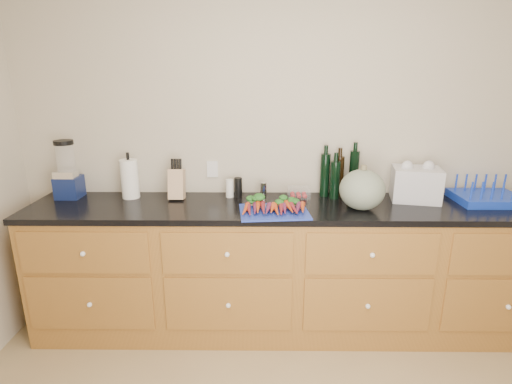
{
  "coord_description": "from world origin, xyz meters",
  "views": [
    {
      "loc": [
        -0.25,
        -1.28,
        1.79
      ],
      "look_at": [
        -0.27,
        1.2,
        1.06
      ],
      "focal_mm": 28.0,
      "sensor_mm": 36.0,
      "label": 1
    }
  ],
  "objects_px": {
    "cutting_board": "(274,212)",
    "squash": "(362,190)",
    "carrots": "(274,206)",
    "paper_towel": "(130,179)",
    "dish_rack": "(487,196)",
    "blender_appliance": "(67,173)",
    "knife_block": "(177,184)",
    "tomato_box": "(299,193)"
  },
  "relations": [
    {
      "from": "blender_appliance",
      "to": "tomato_box",
      "type": "xyz_separation_m",
      "value": [
        1.65,
        0.01,
        -0.14
      ]
    },
    {
      "from": "squash",
      "to": "knife_block",
      "type": "height_order",
      "value": "squash"
    },
    {
      "from": "carrots",
      "to": "squash",
      "type": "bearing_deg",
      "value": 4.6
    },
    {
      "from": "cutting_board",
      "to": "dish_rack",
      "type": "distance_m",
      "value": 1.51
    },
    {
      "from": "squash",
      "to": "carrots",
      "type": "bearing_deg",
      "value": -175.4
    },
    {
      "from": "cutting_board",
      "to": "blender_appliance",
      "type": "height_order",
      "value": "blender_appliance"
    },
    {
      "from": "cutting_board",
      "to": "paper_towel",
      "type": "distance_m",
      "value": 1.08
    },
    {
      "from": "blender_appliance",
      "to": "paper_towel",
      "type": "xyz_separation_m",
      "value": [
        0.44,
        0.0,
        -0.04
      ]
    },
    {
      "from": "paper_towel",
      "to": "blender_appliance",
      "type": "bearing_deg",
      "value": -179.71
    },
    {
      "from": "carrots",
      "to": "paper_towel",
      "type": "height_order",
      "value": "paper_towel"
    },
    {
      "from": "squash",
      "to": "paper_towel",
      "type": "height_order",
      "value": "paper_towel"
    },
    {
      "from": "carrots",
      "to": "dish_rack",
      "type": "distance_m",
      "value": 1.5
    },
    {
      "from": "cutting_board",
      "to": "paper_towel",
      "type": "xyz_separation_m",
      "value": [
        -1.02,
        0.32,
        0.13
      ]
    },
    {
      "from": "squash",
      "to": "dish_rack",
      "type": "relative_size",
      "value": 0.68
    },
    {
      "from": "squash",
      "to": "blender_appliance",
      "type": "height_order",
      "value": "blender_appliance"
    },
    {
      "from": "carrots",
      "to": "tomato_box",
      "type": "bearing_deg",
      "value": 57.84
    },
    {
      "from": "carrots",
      "to": "paper_towel",
      "type": "distance_m",
      "value": 1.06
    },
    {
      "from": "knife_block",
      "to": "dish_rack",
      "type": "distance_m",
      "value": 2.17
    },
    {
      "from": "paper_towel",
      "to": "dish_rack",
      "type": "xyz_separation_m",
      "value": [
        2.51,
        -0.08,
        -0.1
      ]
    },
    {
      "from": "squash",
      "to": "knife_block",
      "type": "relative_size",
      "value": 1.39
    },
    {
      "from": "carrots",
      "to": "tomato_box",
      "type": "height_order",
      "value": "tomato_box"
    },
    {
      "from": "squash",
      "to": "paper_towel",
      "type": "bearing_deg",
      "value": 171.35
    },
    {
      "from": "carrots",
      "to": "blender_appliance",
      "type": "distance_m",
      "value": 1.49
    },
    {
      "from": "paper_towel",
      "to": "knife_block",
      "type": "distance_m",
      "value": 0.34
    },
    {
      "from": "carrots",
      "to": "tomato_box",
      "type": "distance_m",
      "value": 0.35
    },
    {
      "from": "squash",
      "to": "cutting_board",
      "type": "bearing_deg",
      "value": -172.33
    },
    {
      "from": "knife_block",
      "to": "tomato_box",
      "type": "height_order",
      "value": "knife_block"
    },
    {
      "from": "carrots",
      "to": "blender_appliance",
      "type": "relative_size",
      "value": 0.97
    },
    {
      "from": "cutting_board",
      "to": "blender_appliance",
      "type": "relative_size",
      "value": 1.05
    },
    {
      "from": "paper_towel",
      "to": "cutting_board",
      "type": "bearing_deg",
      "value": -17.43
    },
    {
      "from": "cutting_board",
      "to": "squash",
      "type": "distance_m",
      "value": 0.59
    },
    {
      "from": "tomato_box",
      "to": "knife_block",
      "type": "bearing_deg",
      "value": -178.02
    },
    {
      "from": "cutting_board",
      "to": "dish_rack",
      "type": "bearing_deg",
      "value": 9.16
    },
    {
      "from": "knife_block",
      "to": "tomato_box",
      "type": "distance_m",
      "value": 0.87
    },
    {
      "from": "blender_appliance",
      "to": "knife_block",
      "type": "xyz_separation_m",
      "value": [
        0.78,
        -0.02,
        -0.08
      ]
    },
    {
      "from": "carrots",
      "to": "knife_block",
      "type": "relative_size",
      "value": 1.89
    },
    {
      "from": "carrots",
      "to": "knife_block",
      "type": "bearing_deg",
      "value": 158.45
    },
    {
      "from": "carrots",
      "to": "paper_towel",
      "type": "bearing_deg",
      "value": 164.18
    },
    {
      "from": "knife_block",
      "to": "squash",
      "type": "bearing_deg",
      "value": -10.05
    },
    {
      "from": "carrots",
      "to": "squash",
      "type": "xyz_separation_m",
      "value": [
        0.58,
        0.05,
        0.1
      ]
    },
    {
      "from": "carrots",
      "to": "dish_rack",
      "type": "height_order",
      "value": "dish_rack"
    },
    {
      "from": "paper_towel",
      "to": "dish_rack",
      "type": "bearing_deg",
      "value": -1.83
    }
  ]
}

